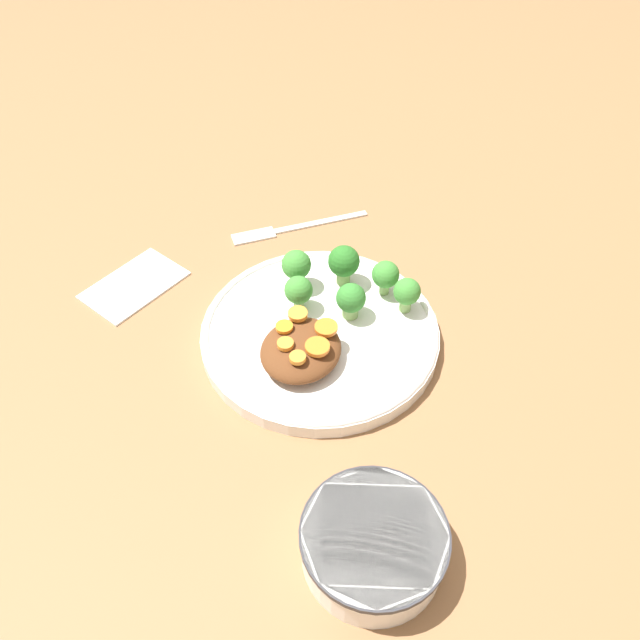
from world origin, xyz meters
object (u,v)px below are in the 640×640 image
(dip_bowl, at_px, (373,543))
(napkin, at_px, (134,284))
(plate, at_px, (320,332))
(fork, at_px, (287,228))

(dip_bowl, height_order, napkin, dip_bowl)
(plate, distance_m, fork, 0.22)
(dip_bowl, xyz_separation_m, napkin, (0.21, 0.42, -0.02))
(fork, relative_size, napkin, 1.13)
(dip_bowl, bearing_deg, fork, 35.97)
(fork, xyz_separation_m, napkin, (-0.19, 0.13, 0.00))
(fork, bearing_deg, dip_bowl, 82.70)
(dip_bowl, distance_m, napkin, 0.47)
(plate, height_order, fork, plate)
(dip_bowl, bearing_deg, plate, 34.83)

